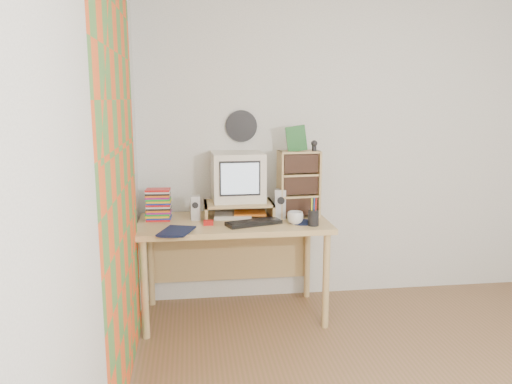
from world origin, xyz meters
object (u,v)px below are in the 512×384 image
object	(u,v)px
diary	(163,229)
dvd_stack	(159,204)
crt_monitor	(238,177)
desk	(233,236)
mug	(295,218)
keyboard	(254,223)
cd_rack	(299,184)

from	to	relation	value
diary	dvd_stack	bearing A→B (deg)	116.04
crt_monitor	desk	bearing A→B (deg)	-122.95
dvd_stack	mug	size ratio (longest dim) A/B	2.15
mug	keyboard	bearing A→B (deg)	175.22
dvd_stack	diary	xyz separation A→B (m)	(0.05, -0.36, -0.10)
desk	crt_monitor	distance (m)	0.45
desk	keyboard	distance (m)	0.28
diary	desk	bearing A→B (deg)	51.94
dvd_stack	mug	world-z (taller)	dvd_stack
diary	cd_rack	bearing A→B (deg)	37.47
keyboard	diary	distance (m)	0.65
keyboard	mug	distance (m)	0.30
mug	crt_monitor	bearing A→B (deg)	140.78
cd_rack	mug	world-z (taller)	cd_rack
crt_monitor	keyboard	size ratio (longest dim) A/B	0.97
dvd_stack	cd_rack	size ratio (longest dim) A/B	0.50
desk	cd_rack	size ratio (longest dim) A/B	2.76
cd_rack	crt_monitor	bearing A→B (deg)	166.47
cd_rack	diary	xyz separation A→B (m)	(-1.01, -0.34, -0.23)
crt_monitor	mug	size ratio (longest dim) A/B	3.34
keyboard	crt_monitor	bearing A→B (deg)	88.22
desk	mug	size ratio (longest dim) A/B	12.01
crt_monitor	cd_rack	bearing A→B (deg)	-11.08
crt_monitor	diary	bearing A→B (deg)	-145.15
cd_rack	diary	bearing A→B (deg)	-165.73
cd_rack	diary	distance (m)	1.09
desk	mug	world-z (taller)	mug
crt_monitor	keyboard	world-z (taller)	crt_monitor
crt_monitor	mug	bearing A→B (deg)	-41.16
desk	dvd_stack	size ratio (longest dim) A/B	5.58
keyboard	cd_rack	size ratio (longest dim) A/B	0.79
desk	dvd_stack	distance (m)	0.61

